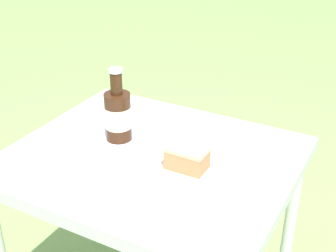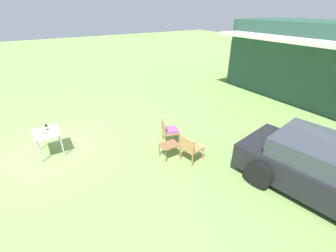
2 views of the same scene
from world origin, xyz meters
name	(u,v)px [view 1 (image 1 of 2)]	position (x,y,z in m)	size (l,w,h in m)	color
patio_table	(152,178)	(0.00, 0.00, 0.63)	(0.80, 0.68, 0.71)	silver
cake_on_plate	(181,163)	(0.11, -0.02, 0.73)	(0.24, 0.24, 0.07)	silver
cola_bottle_near	(118,114)	(-0.14, 0.04, 0.79)	(0.08, 0.08, 0.23)	#381E0F
fork	(160,163)	(0.05, -0.03, 0.71)	(0.17, 0.06, 0.01)	silver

